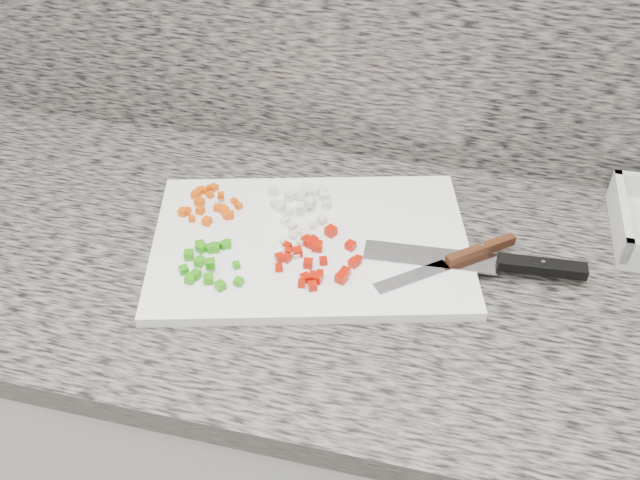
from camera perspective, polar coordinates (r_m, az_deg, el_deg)
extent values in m
cube|color=beige|center=(1.44, 1.68, -15.74)|extent=(3.92, 0.62, 0.86)
cube|color=#69645D|center=(1.09, 2.14, -2.70)|extent=(3.96, 0.64, 0.04)
cube|color=white|center=(1.10, -0.77, -0.28)|extent=(0.55, 0.44, 0.02)
cube|color=#D94A04|center=(1.15, -7.67, 2.42)|extent=(0.02, 0.02, 0.01)
cube|color=#D94A04|center=(1.21, -8.90, 4.14)|extent=(0.01, 0.01, 0.01)
cube|color=#D94A04|center=(1.17, -9.62, 3.01)|extent=(0.02, 0.02, 0.01)
cube|color=#D94A04|center=(1.16, -8.19, 2.60)|extent=(0.01, 0.01, 0.01)
cube|color=#D94A04|center=(1.16, -6.52, 2.73)|extent=(0.01, 0.01, 0.01)
cube|color=#D94A04|center=(1.16, -10.61, 2.29)|extent=(0.01, 0.01, 0.01)
cube|color=#D94A04|center=(1.14, -9.16, 1.50)|extent=(0.01, 0.01, 0.01)
cube|color=#D94A04|center=(1.20, -9.28, 3.94)|extent=(0.01, 0.01, 0.01)
cube|color=#D94A04|center=(1.19, -8.80, 3.58)|extent=(0.01, 0.01, 0.01)
cube|color=#D94A04|center=(1.14, -10.20, 1.68)|extent=(0.01, 0.01, 0.01)
cube|color=#D94A04|center=(1.14, -7.21, 2.00)|extent=(0.01, 0.01, 0.01)
cube|color=#D94A04|center=(1.14, -7.44, 2.00)|extent=(0.02, 0.02, 0.01)
cube|color=#D94A04|center=(1.16, -9.55, 2.36)|extent=(0.01, 0.01, 0.01)
cube|color=#D94A04|center=(1.16, -10.91, 2.21)|extent=(0.01, 0.01, 0.01)
cube|color=#D94A04|center=(1.19, -9.90, 3.61)|extent=(0.02, 0.02, 0.01)
cube|color=#D94A04|center=(1.17, -7.94, 3.55)|extent=(0.01, 0.01, 0.01)
cube|color=#D94A04|center=(1.17, -6.88, 3.13)|extent=(0.01, 0.01, 0.01)
cube|color=#D94A04|center=(1.20, -9.53, 3.95)|extent=(0.02, 0.02, 0.01)
cube|color=#D94A04|center=(1.16, -7.72, 2.57)|extent=(0.01, 0.01, 0.01)
cube|color=#D94A04|center=(1.20, -8.49, 4.20)|extent=(0.02, 0.02, 0.01)
cube|color=#D94A04|center=(1.13, -9.04, 1.50)|extent=(0.01, 0.01, 0.01)
cube|color=silver|center=(1.19, -1.05, 4.29)|extent=(0.01, 0.01, 0.01)
cube|color=silver|center=(1.13, -1.68, 2.61)|extent=(0.01, 0.01, 0.01)
cube|color=silver|center=(1.17, 0.28, 3.55)|extent=(0.01, 0.01, 0.01)
cube|color=silver|center=(1.14, -0.85, 3.02)|extent=(0.02, 0.02, 0.01)
cube|color=silver|center=(1.11, -2.22, 1.11)|extent=(0.02, 0.02, 0.01)
cube|color=silver|center=(1.15, 0.54, 2.85)|extent=(0.01, 0.01, 0.01)
cube|color=silver|center=(1.16, -3.68, 2.96)|extent=(0.02, 0.02, 0.01)
cube|color=silver|center=(1.16, -3.07, 2.93)|extent=(0.01, 0.01, 0.01)
cube|color=silver|center=(1.18, -0.82, 3.88)|extent=(0.02, 0.02, 0.01)
cube|color=silver|center=(1.18, -2.33, 3.63)|extent=(0.01, 0.01, 0.01)
cube|color=silver|center=(1.16, -0.69, 3.04)|extent=(0.02, 0.02, 0.01)
cube|color=silver|center=(1.14, -2.50, 2.30)|extent=(0.01, 0.01, 0.01)
cube|color=silver|center=(1.15, -3.20, 2.64)|extent=(0.02, 0.02, 0.01)
cube|color=silver|center=(1.12, -2.83, 1.58)|extent=(0.01, 0.01, 0.01)
cube|color=silver|center=(1.11, -0.60, 1.21)|extent=(0.01, 0.01, 0.01)
cube|color=silver|center=(1.18, 0.20, 3.92)|extent=(0.02, 0.02, 0.01)
cube|color=silver|center=(1.12, 0.15, 1.62)|extent=(0.02, 0.02, 0.01)
cube|color=silver|center=(1.17, 0.38, 3.60)|extent=(0.02, 0.02, 0.01)
cube|color=silver|center=(1.18, -0.97, 4.00)|extent=(0.01, 0.01, 0.01)
cube|color=silver|center=(1.18, -1.54, 3.83)|extent=(0.02, 0.02, 0.01)
cube|color=silver|center=(1.17, -1.50, 3.61)|extent=(0.02, 0.02, 0.01)
cube|color=silver|center=(1.17, -2.37, 3.58)|extent=(0.02, 0.02, 0.01)
cube|color=silver|center=(1.18, -3.72, 4.00)|extent=(0.02, 0.02, 0.01)
cube|color=#29950D|center=(1.02, -7.99, -3.64)|extent=(0.02, 0.02, 0.01)
cube|color=#29950D|center=(1.09, -9.47, -0.58)|extent=(0.02, 0.02, 0.01)
cube|color=#29950D|center=(1.06, -10.85, -2.34)|extent=(0.02, 0.02, 0.01)
cube|color=#29950D|center=(1.05, -6.72, -2.00)|extent=(0.01, 0.01, 0.01)
cube|color=#29950D|center=(1.07, -9.56, -1.50)|extent=(0.01, 0.01, 0.01)
cube|color=#29950D|center=(1.09, -9.58, -0.41)|extent=(0.02, 0.02, 0.01)
cube|color=#29950D|center=(1.09, -8.55, -0.51)|extent=(0.01, 0.01, 0.01)
cube|color=#29950D|center=(1.04, -10.36, -3.08)|extent=(0.01, 0.01, 0.01)
cube|color=#29950D|center=(1.08, -10.44, -1.18)|extent=(0.02, 0.02, 0.01)
cube|color=#29950D|center=(1.04, -9.89, -2.74)|extent=(0.01, 0.01, 0.01)
cube|color=#29950D|center=(1.03, -8.91, -3.08)|extent=(0.02, 0.02, 0.01)
cube|color=#29950D|center=(1.09, -7.42, -0.31)|extent=(0.01, 0.01, 0.01)
cube|color=#29950D|center=(1.08, -8.80, -0.67)|extent=(0.02, 0.02, 0.01)
cube|color=#29950D|center=(1.06, -9.64, -1.77)|extent=(0.01, 0.01, 0.01)
cube|color=#29950D|center=(1.09, -7.71, -0.42)|extent=(0.01, 0.01, 0.01)
cube|color=#29950D|center=(1.04, -8.76, -1.88)|extent=(0.02, 0.02, 0.01)
cube|color=#29950D|center=(1.03, -6.52, -3.31)|extent=(0.01, 0.01, 0.01)
cube|color=#29950D|center=(1.08, -8.39, -0.60)|extent=(0.02, 0.02, 0.01)
cube|color=#B01102|center=(1.02, -0.22, -3.09)|extent=(0.01, 0.01, 0.01)
cube|color=#B01102|center=(1.08, -2.66, -0.48)|extent=(0.01, 0.01, 0.01)
cube|color=#B01102|center=(1.06, -3.23, -1.40)|extent=(0.02, 0.02, 0.01)
cube|color=#B01102|center=(1.05, 2.71, -1.81)|extent=(0.02, 0.02, 0.01)
cube|color=#B01102|center=(1.08, -1.08, -0.07)|extent=(0.02, 0.02, 0.01)
cube|color=#B01102|center=(1.06, -2.68, -1.45)|extent=(0.01, 0.01, 0.01)
cube|color=#B01102|center=(1.07, -2.54, -0.92)|extent=(0.01, 0.01, 0.01)
cube|color=#B01102|center=(1.02, -1.48, -3.50)|extent=(0.01, 0.01, 0.01)
cube|color=#B01102|center=(1.02, 1.72, -3.02)|extent=(0.02, 0.02, 0.01)
cube|color=#B01102|center=(1.05, -0.95, -1.87)|extent=(0.01, 0.01, 0.01)
cube|color=#B01102|center=(1.08, -0.52, -0.30)|extent=(0.02, 0.02, 0.01)
cube|color=#B01102|center=(1.02, -1.19, -3.03)|extent=(0.02, 0.02, 0.01)
cube|color=#B01102|center=(1.03, 2.02, -2.56)|extent=(0.02, 0.02, 0.01)
cube|color=#B01102|center=(1.05, 0.26, -1.66)|extent=(0.01, 0.01, 0.01)
cube|color=#B01102|center=(1.03, 0.00, -2.69)|extent=(0.01, 0.01, 0.01)
cube|color=#B01102|center=(1.04, -3.31, -2.21)|extent=(0.01, 0.01, 0.01)
cube|color=#B01102|center=(1.08, 2.46, -0.41)|extent=(0.02, 0.02, 0.01)
cube|color=#B01102|center=(1.10, 0.88, 0.72)|extent=(0.02, 0.02, 0.01)
cube|color=#B01102|center=(1.07, -0.22, -0.48)|extent=(0.02, 0.02, 0.01)
cube|color=#B01102|center=(1.01, -0.61, -3.70)|extent=(0.02, 0.02, 0.01)
cube|color=#B01102|center=(1.06, 3.06, -1.55)|extent=(0.01, 0.01, 0.01)
cube|color=#B01102|center=(1.06, -1.84, -0.98)|extent=(0.02, 0.02, 0.01)
cube|color=#B01102|center=(1.09, -0.53, -0.01)|extent=(0.02, 0.02, 0.01)
cube|color=#B01102|center=(1.02, -0.47, -2.96)|extent=(0.02, 0.02, 0.01)
cube|color=beige|center=(1.10, -1.94, 0.62)|extent=(0.01, 0.01, 0.01)
cube|color=beige|center=(1.09, -2.98, -0.07)|extent=(0.01, 0.01, 0.01)
cube|color=beige|center=(1.10, -2.32, 0.46)|extent=(0.01, 0.01, 0.01)
cube|color=beige|center=(1.07, -2.77, -1.07)|extent=(0.01, 0.01, 0.01)
cube|color=beige|center=(1.10, -1.05, 0.48)|extent=(0.01, 0.01, 0.01)
cube|color=beige|center=(1.10, -1.25, 0.39)|extent=(0.01, 0.01, 0.01)
cube|color=beige|center=(1.10, -2.11, 0.27)|extent=(0.01, 0.01, 0.01)
cube|color=beige|center=(1.08, -2.03, -0.51)|extent=(0.01, 0.01, 0.01)
cube|color=beige|center=(1.07, -2.27, -1.01)|extent=(0.01, 0.01, 0.01)
cube|color=beige|center=(1.06, -1.93, -1.28)|extent=(0.01, 0.01, 0.01)
cube|color=beige|center=(1.08, -1.57, -0.22)|extent=(0.01, 0.01, 0.01)
cube|color=beige|center=(1.09, -1.52, -0.10)|extent=(0.01, 0.01, 0.01)
cube|color=beige|center=(1.08, -2.81, -0.58)|extent=(0.01, 0.01, 0.01)
cube|color=beige|center=(1.10, -1.50, 0.68)|extent=(0.01, 0.01, 0.01)
cube|color=silver|center=(1.08, 8.77, -1.36)|extent=(0.20, 0.06, 0.00)
cube|color=black|center=(1.09, 17.33, -2.04)|extent=(0.13, 0.03, 0.02)
cylinder|color=silver|center=(1.08, 17.43, -1.69)|extent=(0.01, 0.01, 0.00)
cube|color=silver|center=(1.04, 7.37, -2.97)|extent=(0.11, 0.09, 0.00)
cube|color=#4B2712|center=(1.09, 12.73, -0.79)|extent=(0.10, 0.09, 0.02)
cylinder|color=silver|center=(1.09, 12.80, -0.43)|extent=(0.01, 0.01, 0.00)
cube|color=silver|center=(1.21, 22.92, 1.87)|extent=(0.02, 0.19, 0.04)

